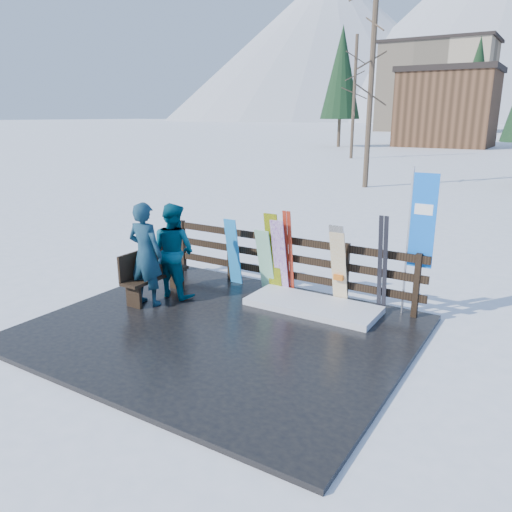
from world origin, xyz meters
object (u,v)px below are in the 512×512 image
Objects in this scene: snowboard_4 at (339,265)px; rental_flag at (419,226)px; person_front at (146,254)px; person_back at (174,250)px; bench at (153,272)px; snowboard_5 at (339,269)px; snowboard_2 at (273,253)px; snowboard_1 at (265,260)px; snowboard_3 at (280,257)px; snowboard_0 at (233,252)px.

rental_flag is at bearing 11.72° from snowboard_4.
person_back is (0.14, 0.61, -0.05)m from person_front.
bench is 3.53m from snowboard_5.
bench is at bearing -159.23° from rental_flag.
rental_flag reaches higher than snowboard_5.
snowboard_2 reaches higher than bench.
person_back is at bearing -139.79° from snowboard_1.
rental_flag is at bearing 5.41° from snowboard_1.
snowboard_3 is at bearing 35.94° from bench.
snowboard_4 is 0.88× the size of person_back.
person_back is at bearing -143.28° from snowboard_2.
snowboard_2 is 1.11× the size of snowboard_5.
bench is 1.06× the size of snowboard_0.
bench is at bearing -155.88° from snowboard_5.
snowboard_2 is 0.85× the size of person_front.
person_front reaches higher than snowboard_3.
snowboard_4 is 3.52m from person_front.
rental_flag is 1.42× the size of person_back.
rental_flag reaches higher than snowboard_4.
snowboard_2 is 0.16m from snowboard_3.
snowboard_0 is 0.96m from snowboard_2.
snowboard_0 is 2.33m from snowboard_5.
snowboard_1 is 0.89× the size of snowboard_5.
snowboard_5 is (2.33, -0.00, 0.02)m from snowboard_0.
bench is 1.15× the size of snowboard_1.
snowboard_3 is 2.68m from rental_flag.
person_front is at bearing -149.96° from snowboard_4.
snowboard_3 is 2.55m from person_front.
snowboard_5 is 0.76× the size of person_front.
snowboard_2 is (0.95, 0.00, 0.11)m from snowboard_0.
bench is 0.58× the size of rental_flag.
snowboard_5 is 3.14m from person_back.
person_front is (-3.05, -1.76, 0.24)m from snowboard_5.
snowboard_0 is at bearing 180.00° from snowboard_1.
snowboard_3 is 1.23m from snowboard_5.
bench is 0.58m from person_back.
rental_flag is (1.30, 0.27, 0.83)m from snowboard_4.
person_front reaches higher than snowboard_0.
snowboard_2 is at bearing 180.00° from snowboard_5.
snowboard_2 is at bearing 180.00° from snowboard_3.
snowboard_0 reaches higher than bench.
snowboard_1 is at bearing -180.00° from snowboard_2.
bench is 2.47m from snowboard_3.
snowboard_4 is at bearing 180.00° from snowboard_5.
snowboard_1 is 0.80× the size of snowboard_2.
person_front is at bearing -154.95° from rental_flag.
person_back is (-1.36, -1.15, 0.28)m from snowboard_1.
snowboard_1 is 3.02m from rental_flag.
person_front is at bearing -63.34° from bench.
rental_flag is 4.84m from person_front.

